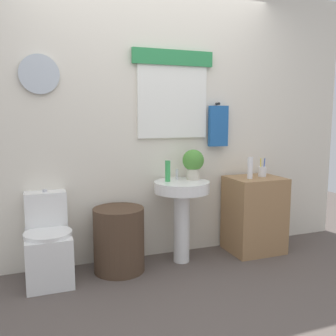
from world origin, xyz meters
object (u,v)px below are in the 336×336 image
Objects in this scene: potted_plant at (193,162)px; lotion_bottle at (250,168)px; soap_bottle at (168,171)px; toilet at (48,246)px; wooden_cabinet at (254,214)px; pedestal_sink at (182,202)px; laundry_hamper at (119,240)px; toothbrush_cup at (262,171)px.

lotion_bottle is at bearing -10.11° from potted_plant.
soap_bottle is 0.92× the size of lotion_bottle.
toilet is 1.21m from soap_bottle.
pedestal_sink is at bearing 180.00° from wooden_cabinet.
wooden_cabinet is (1.98, -0.03, 0.09)m from toilet.
wooden_cabinet is at bearing -0.90° from toilet.
potted_plant reaches higher than laundry_hamper.
toilet is at bearing 179.70° from toothbrush_cup.
lotion_bottle is (-0.09, -0.04, 0.48)m from wooden_cabinet.
laundry_hamper is at bearing -180.00° from pedestal_sink.
laundry_hamper is 3.06× the size of toothbrush_cup.
laundry_hamper is 0.66m from pedestal_sink.
toilet is at bearing -178.99° from soap_bottle.
toothbrush_cup is (1.48, 0.02, 0.53)m from laundry_hamper.
pedestal_sink reaches higher than toilet.
soap_bottle is at bearing 178.29° from toothbrush_cup.
laundry_hamper is 1.57m from toothbrush_cup.
toilet is 1.48m from potted_plant.
lotion_bottle is at bearing -161.84° from toothbrush_cup.
potted_plant is (1.33, 0.03, 0.64)m from toilet.
potted_plant is at bearing 174.75° from wooden_cabinet.
toilet is 1.98m from lotion_bottle.
pedestal_sink is at bearing -156.80° from potted_plant.
pedestal_sink is 0.91m from toothbrush_cup.
laundry_hamper is 1.39m from wooden_cabinet.
lotion_bottle reaches higher than pedestal_sink.
lotion_bottle is (1.89, -0.07, 0.58)m from toilet.
potted_plant is 1.36× the size of lotion_bottle.
pedestal_sink is 3.97× the size of soap_bottle.
wooden_cabinet is 0.49m from lotion_bottle.
potted_plant reaches higher than soap_bottle.
lotion_bottle is (1.30, -0.04, 0.58)m from laundry_hamper.
potted_plant reaches higher than lotion_bottle.
soap_bottle is at bearing -177.80° from potted_plant.
pedestal_sink is 4.13× the size of toothbrush_cup.
toothbrush_cup reaches higher than wooden_cabinet.
toilet is 1.31× the size of laundry_hamper.
pedestal_sink is at bearing 176.73° from lotion_bottle.
toilet is at bearing -178.75° from potted_plant.
wooden_cabinet reaches higher than toilet.
toothbrush_cup is at bearing -1.71° from soap_bottle.
wooden_cabinet is at bearing -5.25° from potted_plant.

